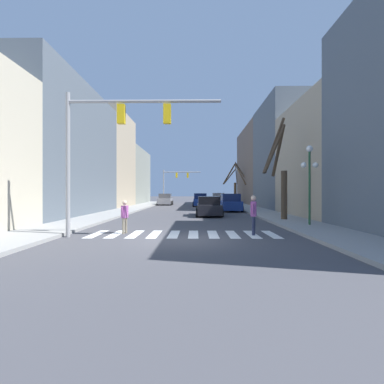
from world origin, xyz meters
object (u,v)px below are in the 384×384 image
Objects in this scene: traffic_signal_near at (112,132)px; street_lamp_right_corner at (309,169)px; car_at_intersection at (231,203)px; pedestrian_crossing_street at (254,212)px; street_tree_left_far at (235,183)px; car_parked_right_mid at (200,200)px; street_tree_left_mid at (280,174)px; traffic_signal_far at (175,179)px; pedestrian_waiting_at_curb at (125,214)px; car_driving_away_lane at (165,200)px; car_parked_left_mid at (209,207)px; car_parked_left_near at (218,199)px.

traffic_signal_near is 10.68m from street_lamp_right_corner.
pedestrian_crossing_street reaches higher than car_at_intersection.
pedestrian_crossing_street is 0.27× the size of street_tree_left_far.
traffic_signal_near is 1.59× the size of car_parked_right_mid.
street_tree_left_mid is 1.04× the size of street_tree_left_far.
street_tree_left_mid reaches higher than car_parked_right_mid.
street_lamp_right_corner is (9.96, -34.67, -0.94)m from traffic_signal_far.
car_parked_right_mid is 0.62× the size of street_tree_left_mid.
street_lamp_right_corner is 2.83× the size of pedestrian_waiting_at_curb.
street_tree_left_far is at bearing -77.77° from car_driving_away_lane.
street_tree_left_far is at bearing -169.76° from pedestrian_crossing_street.
pedestrian_crossing_street is (7.24, -31.08, 0.27)m from car_driving_away_lane.
street_tree_left_mid reaches higher than pedestrian_waiting_at_curb.
car_parked_left_mid is (5.66, -20.13, -0.05)m from car_driving_away_lane.
car_parked_right_mid reaches higher than car_parked_left_mid.
traffic_signal_near is 1.47× the size of car_parked_left_near.
car_parked_right_mid is (4.24, -10.81, -3.37)m from traffic_signal_far.
car_driving_away_lane is (-0.97, 31.82, -3.77)m from traffic_signal_near.
traffic_signal_near is 19.00m from car_at_intersection.
car_at_intersection is (7.14, -21.17, -3.36)m from traffic_signal_far.
street_lamp_right_corner is 5.20m from pedestrian_crossing_street.
car_at_intersection is (8.09, -14.61, 0.03)m from car_driving_away_lane.
car_parked_left_near reaches higher than car_driving_away_lane.
traffic_signal_near is 0.99× the size of street_tree_left_mid.
car_parked_left_near reaches higher than car_at_intersection.
pedestrian_crossing_street is at bearing -114.95° from street_tree_left_mid.
pedestrian_waiting_at_curb is 0.23× the size of street_tree_left_mid.
traffic_signal_far is 12.09m from car_parked_right_mid.
street_tree_left_far is (-0.11, 30.45, 0.11)m from street_lamp_right_corner.
car_parked_right_mid is (-5.72, 23.86, -2.43)m from street_lamp_right_corner.
street_tree_left_mid reaches higher than street_lamp_right_corner.
car_parked_right_mid is 0.65× the size of street_tree_left_far.
traffic_signal_far is 1.56× the size of car_driving_away_lane.
car_parked_right_mid is at bearing -159.32° from pedestrian_crossing_street.
street_lamp_right_corner is 30.45m from street_tree_left_far.
pedestrian_crossing_street is at bearing -80.51° from traffic_signal_far.
street_tree_left_far is at bearing -23.22° from traffic_signal_far.
traffic_signal_near reaches higher than street_lamp_right_corner.
traffic_signal_far is 10.74m from street_tree_left_far.
car_at_intersection is at bearing 101.76° from street_lamp_right_corner.
traffic_signal_far is 3.60× the size of pedestrian_crossing_street.
pedestrian_crossing_street is at bearing 178.54° from car_parked_left_near.
car_parked_right_mid is at bearing 103.47° from street_lamp_right_corner.
car_at_intersection is (-2.81, 13.50, -2.42)m from street_lamp_right_corner.
street_tree_left_mid is (5.10, -20.28, 2.37)m from car_parked_right_mid.
car_parked_left_near is 1.06× the size of car_at_intersection.
traffic_signal_far is 1.53× the size of car_parked_right_mid.
car_at_intersection is (7.12, 17.21, -3.73)m from traffic_signal_near.
car_parked_left_mid is at bearing -178.26° from car_parked_right_mid.
car_parked_left_near is at bearing -32.61° from traffic_signal_far.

